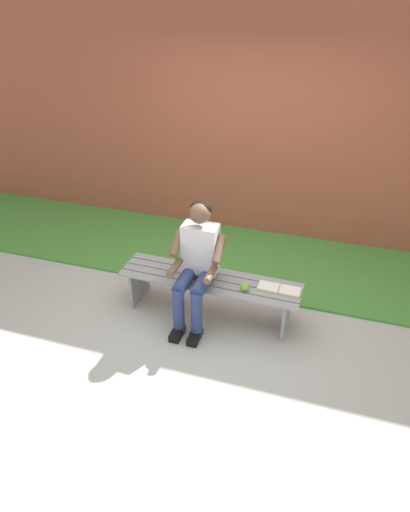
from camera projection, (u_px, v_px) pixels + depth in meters
name	position (u px, v px, depth m)	size (l,w,h in m)	color
ground_plane	(68.00, 357.00, 4.18)	(10.00, 7.00, 0.04)	#B2B2AD
grass_strip	(239.00, 253.00, 5.71)	(9.00, 1.73, 0.03)	#478C38
brick_wall	(220.00, 121.00, 5.74)	(9.50, 0.24, 2.87)	#9E4C38
bench_near	(210.00, 287.00, 4.54)	(1.83, 0.50, 0.43)	gray
person_seated	(197.00, 261.00, 4.31)	(0.50, 0.69, 1.23)	silver
apple	(245.00, 287.00, 4.30)	(0.08, 0.08, 0.08)	#72B738
book_open	(279.00, 289.00, 4.32)	(0.42, 0.17, 0.02)	white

